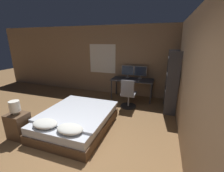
% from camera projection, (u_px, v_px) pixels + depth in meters
% --- Properties ---
extents(wall_back, '(12.00, 0.08, 2.70)m').
position_uv_depth(wall_back, '(124.00, 61.00, 5.85)').
color(wall_back, '#8E7051').
rests_on(wall_back, ground_plane).
extents(wall_side_right, '(0.06, 12.00, 2.70)m').
position_uv_depth(wall_side_right, '(190.00, 84.00, 2.80)').
color(wall_side_right, '#8E7051').
rests_on(wall_side_right, ground_plane).
extents(bed, '(1.58, 1.95, 0.53)m').
position_uv_depth(bed, '(77.00, 120.00, 3.74)').
color(bed, brown).
rests_on(bed, ground_plane).
extents(nightstand, '(0.43, 0.36, 0.58)m').
position_uv_depth(nightstand, '(19.00, 126.00, 3.38)').
color(nightstand, brown).
rests_on(nightstand, ground_plane).
extents(bedside_lamp, '(0.21, 0.21, 0.31)m').
position_uv_depth(bedside_lamp, '(15.00, 106.00, 3.24)').
color(bedside_lamp, gray).
rests_on(bedside_lamp, nightstand).
extents(desk, '(1.52, 0.70, 0.76)m').
position_uv_depth(desk, '(132.00, 82.00, 5.54)').
color(desk, '#38383D').
rests_on(desk, ground_plane).
extents(monitor_left, '(0.47, 0.16, 0.46)m').
position_uv_depth(monitor_left, '(128.00, 71.00, 5.74)').
color(monitor_left, '#B7B7BC').
rests_on(monitor_left, desk).
extents(monitor_right, '(0.47, 0.16, 0.46)m').
position_uv_depth(monitor_right, '(140.00, 72.00, 5.58)').
color(monitor_right, '#B7B7BC').
rests_on(monitor_right, desk).
extents(keyboard, '(0.35, 0.13, 0.02)m').
position_uv_depth(keyboard, '(131.00, 81.00, 5.29)').
color(keyboard, '#B7B7BC').
rests_on(keyboard, desk).
extents(computer_mouse, '(0.07, 0.05, 0.04)m').
position_uv_depth(computer_mouse, '(138.00, 81.00, 5.20)').
color(computer_mouse, '#B7B7BC').
rests_on(computer_mouse, desk).
extents(office_chair, '(0.52, 0.52, 0.96)m').
position_uv_depth(office_chair, '(128.00, 96.00, 4.88)').
color(office_chair, black).
rests_on(office_chair, ground_plane).
extents(bookshelf, '(0.34, 0.84, 1.86)m').
position_uv_depth(bookshelf, '(172.00, 80.00, 4.46)').
color(bookshelf, '#333338').
rests_on(bookshelf, ground_plane).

